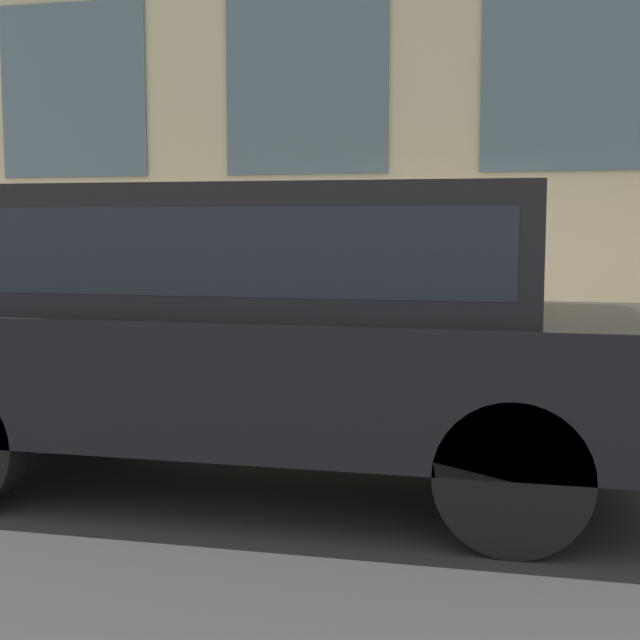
% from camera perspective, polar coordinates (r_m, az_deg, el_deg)
% --- Properties ---
extents(ground_plane, '(80.00, 80.00, 0.00)m').
position_cam_1_polar(ground_plane, '(6.87, 4.61, -8.39)').
color(ground_plane, '#2D2D30').
extents(sidewalk, '(2.87, 60.00, 0.16)m').
position_cam_1_polar(sidewalk, '(8.24, 6.06, -5.38)').
color(sidewalk, '#A8A093').
rests_on(sidewalk, ground_plane).
extents(building_facade, '(0.33, 40.00, 7.49)m').
position_cam_1_polar(building_facade, '(9.86, 7.47, 18.02)').
color(building_facade, '#C6B793').
rests_on(building_facade, ground_plane).
extents(fire_hydrant, '(0.34, 0.45, 0.76)m').
position_cam_1_polar(fire_hydrant, '(7.23, 3.16, -3.19)').
color(fire_hydrant, gold).
rests_on(fire_hydrant, sidewalk).
extents(person, '(0.28, 0.18, 1.15)m').
position_cam_1_polar(person, '(7.60, -3.00, -0.43)').
color(person, '#232328').
rests_on(person, sidewalk).
extents(parked_truck_charcoal_near, '(1.84, 5.28, 1.96)m').
position_cam_1_polar(parked_truck_charcoal_near, '(5.71, -3.52, 0.12)').
color(parked_truck_charcoal_near, black).
rests_on(parked_truck_charcoal_near, ground_plane).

